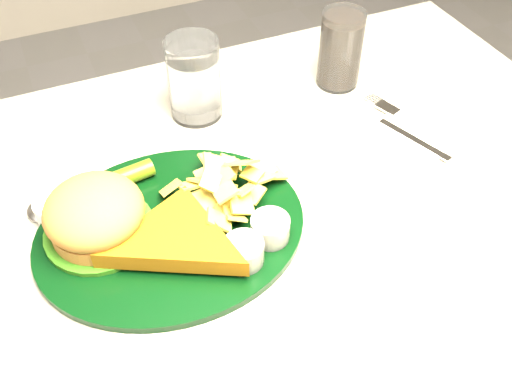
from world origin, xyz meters
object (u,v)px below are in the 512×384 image
(fork_napkin, at_px, (410,136))
(water_glass, at_px, (194,79))
(table, at_px, (242,353))
(dinner_plate, at_px, (169,212))
(cola_glass, at_px, (340,49))

(fork_napkin, bearing_deg, water_glass, 125.60)
(water_glass, distance_m, fork_napkin, 0.35)
(table, xyz_separation_m, dinner_plate, (-0.09, 0.01, 0.42))
(cola_glass, bearing_deg, dinner_plate, -149.87)
(table, xyz_separation_m, fork_napkin, (0.31, 0.04, 0.38))
(cola_glass, height_order, fork_napkin, cola_glass)
(water_glass, relative_size, cola_glass, 1.00)
(table, relative_size, cola_glass, 9.17)
(table, distance_m, dinner_plate, 0.42)
(cola_glass, distance_m, fork_napkin, 0.19)
(dinner_plate, xyz_separation_m, cola_glass, (0.37, 0.21, 0.03))
(dinner_plate, height_order, water_glass, water_glass)
(water_glass, relative_size, fork_napkin, 0.78)
(table, bearing_deg, fork_napkin, 7.77)
(dinner_plate, xyz_separation_m, fork_napkin, (0.40, 0.03, -0.03))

